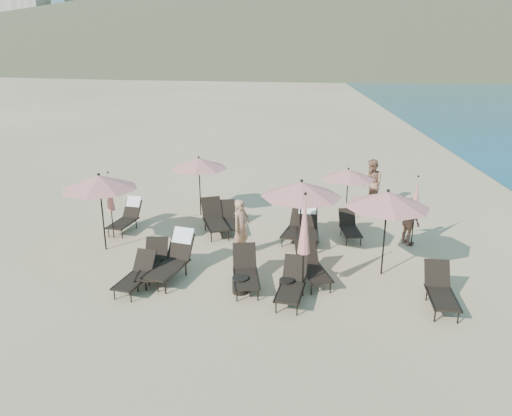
# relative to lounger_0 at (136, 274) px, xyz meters

# --- Properties ---
(ground) EXTENTS (800.00, 800.00, 0.00)m
(ground) POSITION_rel_lounger_0_xyz_m (3.87, 0.13, -0.41)
(ground) COLOR #D6BA8C
(ground) RESTS_ON ground
(volcanic_headland) EXTENTS (690.00, 690.00, 55.00)m
(volcanic_headland) POSITION_rel_lounger_0_xyz_m (75.23, 302.75, 26.09)
(volcanic_headland) COLOR brown
(volcanic_headland) RESTS_ON ground
(hotel_skyline) EXTENTS (109.00, 82.00, 55.00)m
(hotel_skyline) POSITION_rel_lounger_0_xyz_m (-89.75, 271.34, 23.78)
(hotel_skyline) COLOR beige
(hotel_skyline) RESTS_ON ground
(lounger_0) EXTENTS (0.91, 1.60, 0.87)m
(lounger_0) POSITION_rel_lounger_0_xyz_m (0.00, 0.00, 0.00)
(lounger_0) COLOR black
(lounger_0) RESTS_ON ground
(lounger_1) EXTENTS (0.71, 1.70, 0.96)m
(lounger_1) POSITION_rel_lounger_0_xyz_m (0.31, 0.61, 0.04)
(lounger_1) COLOR black
(lounger_1) RESTS_ON ground
(lounger_2) EXTENTS (0.86, 1.76, 0.97)m
(lounger_2) POSITION_rel_lounger_0_xyz_m (2.87, 0.26, 0.05)
(lounger_2) COLOR black
(lounger_2) RESTS_ON ground
(lounger_3) EXTENTS (0.89, 1.71, 0.94)m
(lounger_3) POSITION_rel_lounger_0_xyz_m (4.08, -0.37, 0.03)
(lounger_3) COLOR black
(lounger_3) RESTS_ON ground
(lounger_4) EXTENTS (1.02, 1.74, 0.94)m
(lounger_4) POSITION_rel_lounger_0_xyz_m (4.64, 0.70, 0.04)
(lounger_4) COLOR black
(lounger_4) RESTS_ON ground
(lounger_5) EXTENTS (0.76, 1.70, 0.95)m
(lounger_5) POSITION_rel_lounger_0_xyz_m (7.71, -0.53, 0.04)
(lounger_5) COLOR black
(lounger_5) RESTS_ON ground
(lounger_6) EXTENTS (0.91, 1.73, 1.02)m
(lounger_6) POSITION_rel_lounger_0_xyz_m (-1.56, 4.36, 0.08)
(lounger_6) COLOR black
(lounger_6) RESTS_ON ground
(lounger_7) EXTENTS (1.24, 1.95, 1.05)m
(lounger_7) POSITION_rel_lounger_0_xyz_m (1.52, 4.22, 0.09)
(lounger_7) COLOR black
(lounger_7) RESTS_ON ground
(lounger_8) EXTENTS (0.88, 1.70, 0.93)m
(lounger_8) POSITION_rel_lounger_0_xyz_m (1.95, 4.39, 0.03)
(lounger_8) COLOR black
(lounger_8) RESTS_ON ground
(lounger_9) EXTENTS (0.73, 1.86, 1.15)m
(lounger_9) POSITION_rel_lounger_0_xyz_m (4.64, 3.60, 0.14)
(lounger_9) COLOR black
(lounger_9) RESTS_ON ground
(lounger_10) EXTENTS (1.01, 1.69, 0.91)m
(lounger_10) POSITION_rel_lounger_0_xyz_m (4.26, 3.71, 0.02)
(lounger_10) COLOR black
(lounger_10) RESTS_ON ground
(lounger_11) EXTENTS (0.67, 1.51, 0.84)m
(lounger_11) POSITION_rel_lounger_0_xyz_m (6.05, 3.95, -0.01)
(lounger_11) COLOR black
(lounger_11) RESTS_ON ground
(lounger_12) EXTENTS (1.20, 2.03, 1.19)m
(lounger_12) POSITION_rel_lounger_0_xyz_m (0.82, 0.76, 0.16)
(lounger_12) COLOR black
(lounger_12) RESTS_ON ground
(umbrella_open_0) EXTENTS (2.30, 2.30, 2.48)m
(umbrella_open_0) POSITION_rel_lounger_0_xyz_m (-1.72, 2.56, 1.79)
(umbrella_open_0) COLOR black
(umbrella_open_0) RESTS_ON ground
(umbrella_open_1) EXTENTS (2.35, 2.35, 2.53)m
(umbrella_open_1) POSITION_rel_lounger_0_xyz_m (4.34, 1.99, 1.83)
(umbrella_open_1) COLOR black
(umbrella_open_1) RESTS_ON ground
(umbrella_open_2) EXTENTS (2.31, 2.31, 2.49)m
(umbrella_open_2) POSITION_rel_lounger_0_xyz_m (6.62, 1.23, 1.79)
(umbrella_open_2) COLOR black
(umbrella_open_2) RESTS_ON ground
(umbrella_open_3) EXTENTS (2.11, 2.11, 2.27)m
(umbrella_open_3) POSITION_rel_lounger_0_xyz_m (0.74, 6.01, 1.60)
(umbrella_open_3) COLOR black
(umbrella_open_3) RESTS_ON ground
(umbrella_open_4) EXTENTS (1.88, 1.88, 2.02)m
(umbrella_open_4) POSITION_rel_lounger_0_xyz_m (6.12, 5.53, 1.38)
(umbrella_open_4) COLOR black
(umbrella_open_4) RESTS_ON ground
(umbrella_closed_0) EXTENTS (0.32, 0.32, 2.77)m
(umbrella_closed_0) POSITION_rel_lounger_0_xyz_m (4.36, -0.14, 1.52)
(umbrella_closed_0) COLOR black
(umbrella_closed_0) RESTS_ON ground
(umbrella_closed_1) EXTENTS (0.28, 0.28, 2.35)m
(umbrella_closed_1) POSITION_rel_lounger_0_xyz_m (7.94, 3.30, 1.23)
(umbrella_closed_1) COLOR black
(umbrella_closed_1) RESTS_ON ground
(umbrella_closed_2) EXTENTS (0.27, 0.27, 2.28)m
(umbrella_closed_2) POSITION_rel_lounger_0_xyz_m (-1.79, 3.53, 1.18)
(umbrella_closed_2) COLOR black
(umbrella_closed_2) RESTS_ON ground
(side_table_0) EXTENTS (0.43, 0.43, 0.43)m
(side_table_0) POSITION_rel_lounger_0_xyz_m (2.75, -0.07, -0.19)
(side_table_0) COLOR black
(side_table_0) RESTS_ON ground
(side_table_1) EXTENTS (0.38, 0.38, 0.43)m
(side_table_1) POSITION_rel_lounger_0_xyz_m (3.95, -0.13, -0.19)
(side_table_1) COLOR black
(side_table_1) RESTS_ON ground
(beachgoer_a) EXTENTS (0.72, 0.77, 1.76)m
(beachgoer_a) POSITION_rel_lounger_0_xyz_m (2.58, 2.35, 0.48)
(beachgoer_a) COLOR tan
(beachgoer_a) RESTS_ON ground
(beachgoer_b) EXTENTS (0.98, 1.11, 1.92)m
(beachgoer_b) POSITION_rel_lounger_0_xyz_m (7.29, 7.33, 0.55)
(beachgoer_b) COLOR #9D6851
(beachgoer_b) RESTS_ON ground
(beachgoer_c) EXTENTS (0.76, 0.99, 1.57)m
(beachgoer_c) POSITION_rel_lounger_0_xyz_m (7.85, 3.48, 0.38)
(beachgoer_c) COLOR tan
(beachgoer_c) RESTS_ON ground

